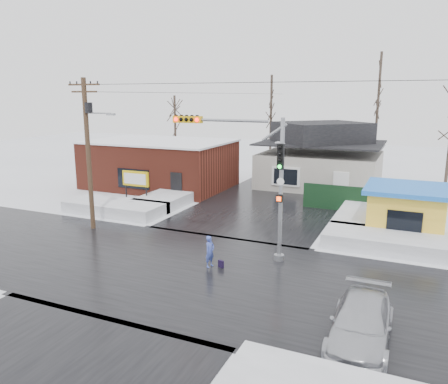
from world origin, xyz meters
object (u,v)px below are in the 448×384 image
at_px(marquee_sign, 136,180).
at_px(kiosk, 406,210).
at_px(utility_pole, 89,145).
at_px(traffic_signal, 250,168).
at_px(car, 361,324).
at_px(pedestrian, 210,252).

relative_size(marquee_sign, kiosk, 0.55).
relative_size(utility_pole, kiosk, 1.96).
relative_size(traffic_signal, car, 1.49).
relative_size(traffic_signal, pedestrian, 4.59).
xyz_separation_m(traffic_signal, marquee_sign, (-11.43, 6.53, -2.62)).
height_order(traffic_signal, car, traffic_signal).
height_order(utility_pole, kiosk, utility_pole).
bearing_deg(car, marquee_sign, 143.81).
bearing_deg(traffic_signal, utility_pole, 177.05).
distance_m(utility_pole, marquee_sign, 6.87).
distance_m(traffic_signal, car, 9.43).
distance_m(utility_pole, kiosk, 18.95).
bearing_deg(pedestrian, kiosk, -28.36).
bearing_deg(utility_pole, car, -21.53).
relative_size(kiosk, car, 0.98).
height_order(kiosk, car, kiosk).
bearing_deg(utility_pole, traffic_signal, -2.95).
xyz_separation_m(utility_pole, kiosk, (17.43, 6.49, -3.65)).
bearing_deg(pedestrian, car, -104.02).
bearing_deg(traffic_signal, marquee_sign, 150.28).
bearing_deg(utility_pole, pedestrian, -16.13).
xyz_separation_m(marquee_sign, kiosk, (18.50, 0.50, -0.46)).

